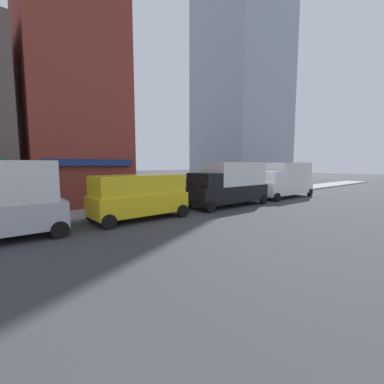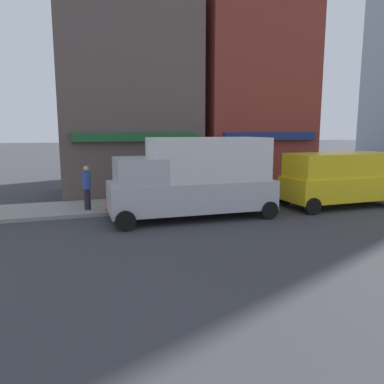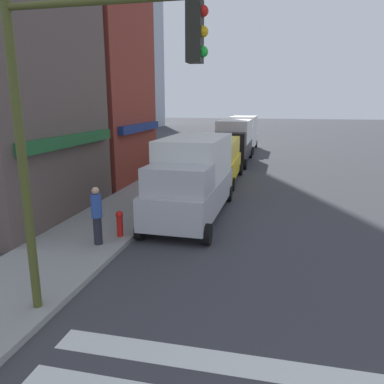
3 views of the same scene
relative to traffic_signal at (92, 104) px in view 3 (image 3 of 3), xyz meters
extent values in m
cube|color=brown|center=(5.99, 6.64, 0.96)|extent=(6.85, 5.00, 10.56)
cube|color=#1E592D|center=(5.99, 3.99, -1.32)|extent=(5.82, 0.30, 0.40)
cube|color=maroon|center=(13.04, 6.64, 3.09)|extent=(6.27, 5.00, 14.82)
cube|color=navy|center=(13.04, 3.99, -1.32)|extent=(5.33, 0.30, 0.40)
cylinder|color=#474C1E|center=(0.00, 1.54, -1.24)|extent=(0.18, 0.18, 6.16)
cube|color=black|center=(0.00, -1.85, 1.12)|extent=(0.32, 0.24, 0.95)
sphere|color=red|center=(0.00, -1.98, 1.41)|extent=(0.18, 0.18, 0.18)
sphere|color=#EAAD14|center=(0.00, -1.98, 1.11)|extent=(0.18, 0.18, 0.18)
sphere|color=green|center=(0.00, -1.98, 0.81)|extent=(0.18, 0.18, 0.18)
cube|color=#B7B7BC|center=(7.28, -0.16, -3.43)|extent=(6.25, 2.34, 1.10)
cube|color=silver|center=(7.90, -0.16, -2.08)|extent=(4.39, 2.30, 1.60)
cube|color=#B7B7BC|center=(5.30, -0.16, -2.43)|extent=(1.78, 2.13, 0.90)
cylinder|color=black|center=(4.59, 0.94, -3.98)|extent=(0.68, 0.22, 0.68)
cylinder|color=black|center=(4.59, -1.26, -3.98)|extent=(0.68, 0.22, 0.68)
cylinder|color=black|center=(9.98, 0.94, -3.98)|extent=(0.68, 0.22, 0.68)
cylinder|color=black|center=(9.98, -1.26, -3.98)|extent=(0.68, 0.22, 0.68)
cube|color=yellow|center=(14.08, -0.16, -3.48)|extent=(5.03, 2.07, 1.00)
cube|color=yellow|center=(14.08, -0.16, -2.48)|extent=(4.78, 1.91, 1.00)
cylinder|color=black|center=(11.99, 0.84, -3.98)|extent=(0.68, 0.22, 0.68)
cylinder|color=black|center=(11.99, -1.16, -3.98)|extent=(0.68, 0.22, 0.68)
cylinder|color=black|center=(16.18, 0.84, -3.98)|extent=(0.68, 0.22, 0.68)
cylinder|color=black|center=(16.18, -1.16, -3.98)|extent=(0.68, 0.22, 0.68)
cube|color=black|center=(20.92, -0.16, -3.43)|extent=(6.23, 2.28, 1.10)
cube|color=silver|center=(21.54, -0.16, -2.08)|extent=(4.37, 2.26, 1.60)
cube|color=black|center=(18.93, -0.16, -2.43)|extent=(1.76, 2.11, 0.90)
cylinder|color=black|center=(18.22, 0.94, -3.98)|extent=(0.68, 0.22, 0.68)
cylinder|color=black|center=(18.22, -1.26, -3.98)|extent=(0.68, 0.22, 0.68)
cylinder|color=black|center=(23.61, 0.94, -3.98)|extent=(0.68, 0.22, 0.68)
cylinder|color=black|center=(23.61, -1.26, -3.98)|extent=(0.68, 0.22, 0.68)
cube|color=white|center=(28.06, -0.16, -3.43)|extent=(6.25, 2.34, 1.10)
cube|color=silver|center=(28.68, -0.16, -2.08)|extent=(4.39, 2.30, 1.60)
cube|color=white|center=(26.08, -0.16, -2.43)|extent=(1.78, 2.13, 0.90)
cylinder|color=black|center=(25.37, 0.94, -3.98)|extent=(0.68, 0.22, 0.68)
cylinder|color=black|center=(25.37, -1.26, -3.98)|extent=(0.68, 0.22, 0.68)
cylinder|color=black|center=(30.76, 0.94, -3.98)|extent=(0.68, 0.22, 0.68)
cylinder|color=black|center=(30.76, -1.26, -3.98)|extent=(0.68, 0.22, 0.68)
cylinder|color=#23232D|center=(3.55, 1.91, -3.74)|extent=(0.26, 0.26, 0.85)
cylinder|color=#2D4C9E|center=(3.55, 1.91, -2.97)|extent=(0.32, 0.32, 0.70)
sphere|color=tan|center=(3.55, 1.91, -2.51)|extent=(0.22, 0.22, 0.22)
cylinder|color=red|center=(4.34, 1.54, -3.84)|extent=(0.20, 0.20, 0.65)
sphere|color=red|center=(4.34, 1.54, -3.45)|extent=(0.24, 0.24, 0.24)
camera|label=1|loc=(7.64, -12.15, -1.42)|focal=24.00mm
camera|label=2|loc=(2.83, -13.39, -1.01)|focal=35.00mm
camera|label=3|loc=(-6.22, -3.21, 0.04)|focal=35.00mm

